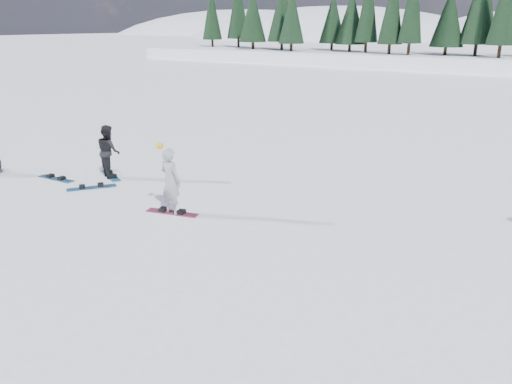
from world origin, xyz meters
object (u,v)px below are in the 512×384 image
snowboarder_woman (170,181)px  snowboarder_man (109,151)px  snowboard_loose_a (92,188)px  snowboard_loose_c (56,179)px

snowboarder_woman → snowboarder_man: size_ratio=1.12×
snowboarder_woman → snowboard_loose_a: size_ratio=1.32×
snowboarder_man → snowboarder_woman: bearing=-175.3°
snowboarder_man → snowboard_loose_c: 1.98m
snowboarder_man → snowboard_loose_a: size_ratio=1.18×
snowboard_loose_a → snowboarder_man: bearing=58.4°
snowboarder_woman → snowboard_loose_c: size_ratio=1.32×
snowboard_loose_c → snowboarder_woman: bearing=-5.2°
snowboarder_man → snowboard_loose_a: (0.50, -1.23, -0.87)m
snowboarder_woman → snowboarder_man: snowboarder_woman is taller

